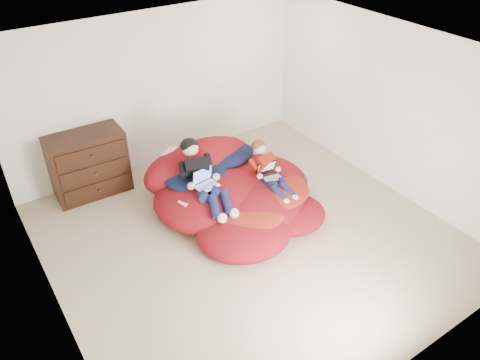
# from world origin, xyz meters

# --- Properties ---
(room_shell) EXTENTS (5.10, 5.10, 2.77)m
(room_shell) POSITION_xyz_m (0.00, 0.00, 0.22)
(room_shell) COLOR tan
(room_shell) RESTS_ON ground
(dresser) EXTENTS (1.12, 0.63, 0.99)m
(dresser) POSITION_xyz_m (-1.39, 2.21, 0.50)
(dresser) COLOR black
(dresser) RESTS_ON ground
(beanbag_pile) EXTENTS (2.39, 2.39, 0.89)m
(beanbag_pile) POSITION_xyz_m (0.20, 0.67, 0.25)
(beanbag_pile) COLOR maroon
(beanbag_pile) RESTS_ON ground
(cream_pillow) EXTENTS (0.47, 0.30, 0.30)m
(cream_pillow) POSITION_xyz_m (-0.30, 1.50, 0.62)
(cream_pillow) COLOR silver
(cream_pillow) RESTS_ON beanbag_pile
(older_boy) EXTENTS (0.45, 1.16, 0.76)m
(older_boy) POSITION_xyz_m (-0.27, 0.76, 0.70)
(older_boy) COLOR black
(older_boy) RESTS_ON beanbag_pile
(younger_boy) EXTENTS (0.31, 0.93, 0.64)m
(younger_boy) POSITION_xyz_m (0.66, 0.49, 0.61)
(younger_boy) COLOR #9F1D0E
(younger_boy) RESTS_ON beanbag_pile
(laptop_white) EXTENTS (0.33, 0.29, 0.23)m
(laptop_white) POSITION_xyz_m (-0.27, 0.67, 0.63)
(laptop_white) COLOR white
(laptop_white) RESTS_ON older_boy
(laptop_black) EXTENTS (0.33, 0.34, 0.21)m
(laptop_black) POSITION_xyz_m (0.66, 0.44, 0.55)
(laptop_black) COLOR black
(laptop_black) RESTS_ON younger_boy
(power_adapter) EXTENTS (0.19, 0.19, 0.06)m
(power_adapter) POSITION_xyz_m (-0.60, 0.64, 0.42)
(power_adapter) COLOR white
(power_adapter) RESTS_ON beanbag_pile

